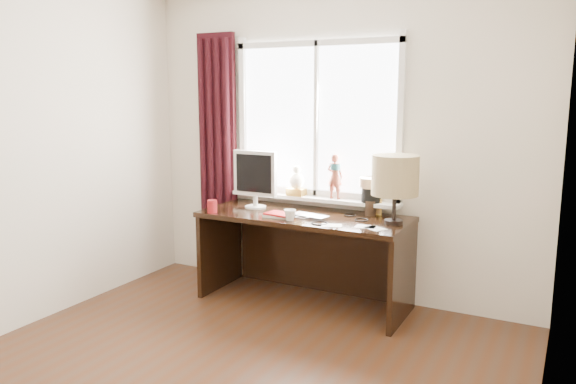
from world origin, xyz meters
The scene contains 15 objects.
wall_back centered at (0.00, 2.00, 1.30)m, with size 3.50×2.60×0.00m, color beige.
wall_right centered at (1.75, 0.00, 1.30)m, with size 4.00×2.60×0.00m, color beige.
laptop centered at (-0.01, 1.55, 0.76)m, with size 0.31×0.20×0.02m, color silver.
mug centered at (-0.10, 1.39, 0.80)m, with size 0.09×0.09×0.09m, color white.
red_cup centered at (-0.80, 1.35, 0.80)m, with size 0.08×0.08×0.11m, color maroon.
window centered at (-0.14, 1.95, 1.30)m, with size 1.52×0.21×1.40m.
curtain centered at (-1.13, 1.91, 1.12)m, with size 0.38×0.09×2.25m.
desk centered at (-0.10, 1.73, 0.51)m, with size 1.70×0.70×0.75m.
monitor centered at (-0.59, 1.68, 1.03)m, with size 0.40×0.18×0.49m.
notebook_stack centered at (-0.24, 1.47, 0.77)m, with size 0.24×0.18×0.03m.
brush_holder centered at (0.39, 1.85, 0.81)m, with size 0.09×0.09×0.25m.
icon_frame centered at (0.42, 1.88, 0.81)m, with size 0.10×0.03×0.13m.
table_lamp centered at (0.64, 1.65, 1.11)m, with size 0.35×0.35×0.52m.
loose_papers centered at (0.43, 1.43, 0.75)m, with size 0.50×0.23×0.00m.
desk_cables centered at (0.24, 1.57, 0.75)m, with size 0.41×0.52×0.01m.
Camera 1 is at (1.83, -2.37, 1.73)m, focal length 35.00 mm.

